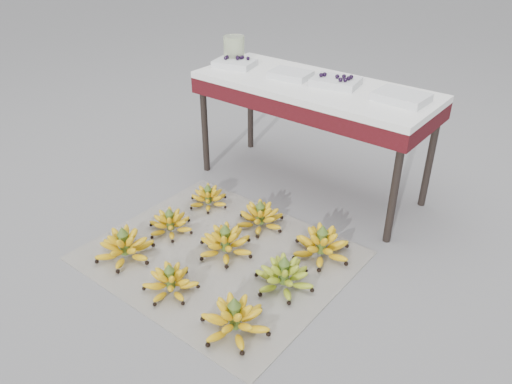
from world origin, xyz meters
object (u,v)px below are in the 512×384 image
Objects in this scene: bunch_mid_right at (284,276)px; bunch_back_right at (321,245)px; bunch_front_left at (125,247)px; tray_far_right at (401,97)px; newspaper_mat at (220,255)px; bunch_back_left at (208,198)px; tray_far_left at (235,63)px; tray_left at (290,74)px; bunch_back_center at (260,217)px; bunch_front_center at (170,282)px; tray_right at (336,81)px; bunch_mid_left at (170,223)px; bunch_mid_center at (226,243)px; vendor_table at (313,96)px; glass_jar at (234,49)px; bunch_front_right at (235,319)px.

bunch_mid_right is 0.31m from bunch_back_right.
tray_far_right reaches higher than bunch_front_left.
bunch_back_left reaches higher than newspaper_mat.
tray_far_left is 1.10× the size of tray_left.
newspaper_mat is 3.98× the size of bunch_back_center.
tray_right is at bearing 71.10° from bunch_front_center.
newspaper_mat is 3.85× the size of bunch_back_right.
bunch_back_right is at bearing 27.43° from bunch_mid_left.
bunch_back_center is at bearing 90.45° from bunch_mid_center.
newspaper_mat is at bearing -80.12° from bunch_back_center.
bunch_back_left is at bearing -176.22° from bunch_back_right.
bunch_back_center is at bearing -85.21° from vendor_table.
bunch_front_left is 0.37m from bunch_front_center.
bunch_front_left is 1.43× the size of tray_far_right.
bunch_front_center is 1.20× the size of bunch_mid_left.
bunch_mid_left is at bearing -68.15° from bunch_back_left.
bunch_back_left is 1.00m from tray_right.
tray_far_right reaches higher than tray_left.
tray_far_left is (-0.26, 0.87, 0.64)m from bunch_mid_left.
tray_far_right is (0.06, 0.60, 0.63)m from bunch_back_right.
tray_far_left reaches higher than tray_far_right.
bunch_mid_left is at bearing -99.02° from tray_left.
bunch_back_right is at bearing 33.86° from bunch_mid_center.
bunch_back_center is 1.14m from glass_jar.
bunch_back_left is at bearing 114.31° from bunch_front_left.
tray_left is (-0.22, 0.86, 0.63)m from bunch_mid_center.
bunch_front_left is at bearing -109.59° from tray_right.
bunch_mid_center is 0.95× the size of bunch_back_center.
newspaper_mat is 7.49× the size of glass_jar.
bunch_front_left is 1.33× the size of bunch_back_left.
bunch_front_left is 1.48× the size of bunch_mid_left.
bunch_mid_left is 1.04× the size of tray_left.
vendor_table is at bearing -162.51° from tray_right.
bunch_back_right reaches higher than bunch_mid_right.
bunch_front_right is (0.77, -0.04, 0.00)m from bunch_front_left.
glass_jar reaches higher than vendor_table.
glass_jar reaches higher than bunch_front_center.
bunch_back_right is at bearing -42.67° from tray_left.
bunch_mid_right is at bearing -5.47° from bunch_mid_center.
tray_far_right is at bearing 68.00° from bunch_front_right.
bunch_front_right is 1.03m from bunch_back_left.
bunch_back_center is at bearing 139.58° from bunch_mid_right.
bunch_back_right is at bearing 38.26° from newspaper_mat.
bunch_mid_center is at bearing -94.01° from tray_right.
bunch_front_right is 0.67m from bunch_back_right.
bunch_back_center is (0.38, 0.02, 0.01)m from bunch_back_left.
bunch_mid_center is 1.01m from vendor_table.
glass_jar reaches higher than tray_right.
bunch_mid_left is (-0.75, 0.34, -0.01)m from bunch_front_right.
tray_right is at bearing 85.48° from newspaper_mat.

